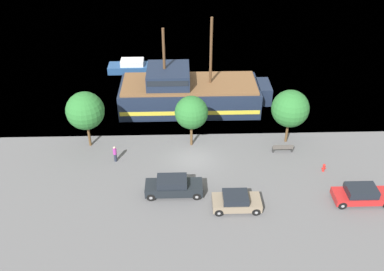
{
  "coord_description": "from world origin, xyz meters",
  "views": [
    {
      "loc": [
        -1.04,
        -31.57,
        23.45
      ],
      "look_at": [
        -0.07,
        2.0,
        1.2
      ],
      "focal_mm": 40.0,
      "sensor_mm": 36.0,
      "label": 1
    }
  ],
  "objects_px": {
    "parked_car_curb_front": "(173,186)",
    "bench_promenade_east": "(283,148)",
    "moored_boat_dockside": "(136,67)",
    "pirate_ship": "(189,93)",
    "parked_car_curb_rear": "(362,195)",
    "pedestrian_walking_near": "(115,154)",
    "fire_hydrant": "(324,167)",
    "parked_car_curb_mid": "(236,201)"
  },
  "relations": [
    {
      "from": "parked_car_curb_front",
      "to": "bench_promenade_east",
      "type": "xyz_separation_m",
      "value": [
        10.17,
        5.6,
        -0.34
      ]
    },
    {
      "from": "moored_boat_dockside",
      "to": "parked_car_curb_front",
      "type": "relative_size",
      "value": 1.55
    },
    {
      "from": "pirate_ship",
      "to": "bench_promenade_east",
      "type": "xyz_separation_m",
      "value": [
        8.61,
        -8.7,
        -1.33
      ]
    },
    {
      "from": "parked_car_curb_rear",
      "to": "pedestrian_walking_near",
      "type": "xyz_separation_m",
      "value": [
        -20.31,
        6.01,
        0.08
      ]
    },
    {
      "from": "pedestrian_walking_near",
      "to": "moored_boat_dockside",
      "type": "bearing_deg",
      "value": 88.96
    },
    {
      "from": "fire_hydrant",
      "to": "bench_promenade_east",
      "type": "relative_size",
      "value": 0.4
    },
    {
      "from": "parked_car_curb_rear",
      "to": "bench_promenade_east",
      "type": "distance_m",
      "value": 8.49
    },
    {
      "from": "moored_boat_dockside",
      "to": "pedestrian_walking_near",
      "type": "distance_m",
      "value": 19.16
    },
    {
      "from": "parked_car_curb_front",
      "to": "pedestrian_walking_near",
      "type": "distance_m",
      "value": 7.04
    },
    {
      "from": "parked_car_curb_mid",
      "to": "bench_promenade_east",
      "type": "distance_m",
      "value": 9.09
    },
    {
      "from": "parked_car_curb_rear",
      "to": "moored_boat_dockside",
      "type": "bearing_deg",
      "value": 128.43
    },
    {
      "from": "pirate_ship",
      "to": "moored_boat_dockside",
      "type": "relative_size",
      "value": 2.24
    },
    {
      "from": "moored_boat_dockside",
      "to": "parked_car_curb_front",
      "type": "xyz_separation_m",
      "value": [
        4.95,
        -23.8,
        0.17
      ]
    },
    {
      "from": "parked_car_curb_rear",
      "to": "fire_hydrant",
      "type": "distance_m",
      "value": 4.39
    },
    {
      "from": "pirate_ship",
      "to": "fire_hydrant",
      "type": "height_order",
      "value": "pirate_ship"
    },
    {
      "from": "parked_car_curb_front",
      "to": "pedestrian_walking_near",
      "type": "bearing_deg",
      "value": 138.78
    },
    {
      "from": "pirate_ship",
      "to": "fire_hydrant",
      "type": "xyz_separation_m",
      "value": [
        11.62,
        -11.68,
        -1.37
      ]
    },
    {
      "from": "fire_hydrant",
      "to": "pedestrian_walking_near",
      "type": "distance_m",
      "value": 18.6
    },
    {
      "from": "parked_car_curb_mid",
      "to": "bench_promenade_east",
      "type": "height_order",
      "value": "parked_car_curb_mid"
    },
    {
      "from": "parked_car_curb_mid",
      "to": "parked_car_curb_rear",
      "type": "bearing_deg",
      "value": 2.65
    },
    {
      "from": "pedestrian_walking_near",
      "to": "parked_car_curb_front",
      "type": "bearing_deg",
      "value": -41.22
    },
    {
      "from": "parked_car_curb_front",
      "to": "moored_boat_dockside",
      "type": "bearing_deg",
      "value": 101.75
    },
    {
      "from": "parked_car_curb_front",
      "to": "pedestrian_walking_near",
      "type": "relative_size",
      "value": 2.94
    },
    {
      "from": "parked_car_curb_rear",
      "to": "fire_hydrant",
      "type": "bearing_deg",
      "value": 114.73
    },
    {
      "from": "moored_boat_dockside",
      "to": "pirate_ship",
      "type": "bearing_deg",
      "value": -55.6
    },
    {
      "from": "fire_hydrant",
      "to": "parked_car_curb_mid",
      "type": "bearing_deg",
      "value": -151.69
    },
    {
      "from": "parked_car_curb_front",
      "to": "bench_promenade_east",
      "type": "bearing_deg",
      "value": 28.83
    },
    {
      "from": "fire_hydrant",
      "to": "pedestrian_walking_near",
      "type": "xyz_separation_m",
      "value": [
        -18.48,
        2.03,
        0.38
      ]
    },
    {
      "from": "parked_car_curb_front",
      "to": "parked_car_curb_rear",
      "type": "distance_m",
      "value": 15.08
    },
    {
      "from": "parked_car_curb_rear",
      "to": "pedestrian_walking_near",
      "type": "height_order",
      "value": "pedestrian_walking_near"
    },
    {
      "from": "fire_hydrant",
      "to": "moored_boat_dockside",
      "type": "bearing_deg",
      "value": 130.56
    },
    {
      "from": "fire_hydrant",
      "to": "bench_promenade_east",
      "type": "height_order",
      "value": "bench_promenade_east"
    },
    {
      "from": "parked_car_curb_front",
      "to": "parked_car_curb_mid",
      "type": "distance_m",
      "value": 5.26
    },
    {
      "from": "parked_car_curb_front",
      "to": "pedestrian_walking_near",
      "type": "xyz_separation_m",
      "value": [
        -5.3,
        4.64,
        0.01
      ]
    },
    {
      "from": "bench_promenade_east",
      "to": "moored_boat_dockside",
      "type": "bearing_deg",
      "value": 129.71
    },
    {
      "from": "fire_hydrant",
      "to": "bench_promenade_east",
      "type": "distance_m",
      "value": 4.24
    },
    {
      "from": "pirate_ship",
      "to": "fire_hydrant",
      "type": "relative_size",
      "value": 21.09
    },
    {
      "from": "fire_hydrant",
      "to": "pedestrian_walking_near",
      "type": "relative_size",
      "value": 0.48
    },
    {
      "from": "moored_boat_dockside",
      "to": "parked_car_curb_rear",
      "type": "height_order",
      "value": "moored_boat_dockside"
    },
    {
      "from": "fire_hydrant",
      "to": "pirate_ship",
      "type": "bearing_deg",
      "value": 134.86
    },
    {
      "from": "parked_car_curb_front",
      "to": "fire_hydrant",
      "type": "distance_m",
      "value": 13.44
    },
    {
      "from": "fire_hydrant",
      "to": "pedestrian_walking_near",
      "type": "height_order",
      "value": "pedestrian_walking_near"
    }
  ]
}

